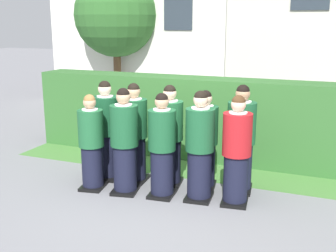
{
  "coord_description": "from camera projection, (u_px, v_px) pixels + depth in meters",
  "views": [
    {
      "loc": [
        2.37,
        -5.63,
        2.62
      ],
      "look_at": [
        0.0,
        0.26,
        1.05
      ],
      "focal_mm": 44.98,
      "sensor_mm": 36.0,
      "label": 1
    }
  ],
  "objects": [
    {
      "name": "student_rear_row_2",
      "position": [
        170.0,
        138.0,
        6.84
      ],
      "size": [
        0.45,
        0.55,
        1.66
      ],
      "color": "black",
      "rests_on": "ground"
    },
    {
      "name": "student_rear_row_1",
      "position": [
        134.0,
        135.0,
        6.97
      ],
      "size": [
        0.43,
        0.54,
        1.67
      ],
      "color": "black",
      "rests_on": "ground"
    },
    {
      "name": "student_front_row_2",
      "position": [
        162.0,
        148.0,
        6.37
      ],
      "size": [
        0.42,
        0.53,
        1.61
      ],
      "color": "black",
      "rests_on": "ground"
    },
    {
      "name": "student_front_row_3",
      "position": [
        200.0,
        149.0,
        6.24
      ],
      "size": [
        0.43,
        0.51,
        1.67
      ],
      "color": "black",
      "rests_on": "ground"
    },
    {
      "name": "student_front_row_1",
      "position": [
        124.0,
        144.0,
        6.51
      ],
      "size": [
        0.47,
        0.54,
        1.66
      ],
      "color": "black",
      "rests_on": "ground"
    },
    {
      "name": "student_in_red_blazer",
      "position": [
        236.0,
        153.0,
        6.09
      ],
      "size": [
        0.43,
        0.51,
        1.63
      ],
      "color": "black",
      "rests_on": "ground"
    },
    {
      "name": "hedge",
      "position": [
        202.0,
        118.0,
        8.22
      ],
      "size": [
        7.0,
        0.7,
        1.58
      ],
      "color": "#33662D",
      "rests_on": "ground"
    },
    {
      "name": "ground_plane",
      "position": [
        162.0,
        195.0,
        6.56
      ],
      "size": [
        60.0,
        60.0,
        0.0
      ],
      "primitive_type": "plane",
      "color": "slate"
    },
    {
      "name": "oak_tree_left",
      "position": [
        116.0,
        15.0,
        13.12
      ],
      "size": [
        2.59,
        2.59,
        4.13
      ],
      "color": "brown",
      "rests_on": "ground"
    },
    {
      "name": "student_rear_row_0",
      "position": [
        106.0,
        133.0,
        7.11
      ],
      "size": [
        0.45,
        0.53,
        1.69
      ],
      "color": "black",
      "rests_on": "ground"
    },
    {
      "name": "student_rear_row_3",
      "position": [
        205.0,
        142.0,
        6.71
      ],
      "size": [
        0.44,
        0.53,
        1.6
      ],
      "color": "black",
      "rests_on": "ground"
    },
    {
      "name": "lawn_strip",
      "position": [
        188.0,
        169.0,
        7.69
      ],
      "size": [
        7.0,
        0.9,
        0.01
      ],
      "primitive_type": "cube",
      "color": "#477A38",
      "rests_on": "ground"
    },
    {
      "name": "student_front_row_0",
      "position": [
        91.0,
        145.0,
        6.67
      ],
      "size": [
        0.43,
        0.5,
        1.54
      ],
      "color": "black",
      "rests_on": "ground"
    },
    {
      "name": "student_rear_row_4",
      "position": [
        241.0,
        141.0,
        6.56
      ],
      "size": [
        0.45,
        0.53,
        1.71
      ],
      "color": "black",
      "rests_on": "ground"
    }
  ]
}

